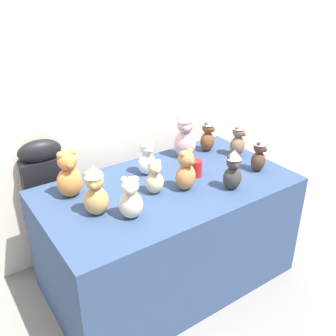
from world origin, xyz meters
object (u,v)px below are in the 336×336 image
Objects in this scene: teddy_bear_sand at (155,178)px; teddy_bear_cream at (131,199)px; display_table at (168,233)px; teddy_bear_cocoa at (259,154)px; teddy_bear_honey at (95,191)px; teddy_bear_charcoal at (233,170)px; teddy_bear_blush at (185,134)px; party_cup_red at (196,168)px; teddy_bear_mocha at (238,139)px; teddy_bear_chestnut at (208,134)px; teddy_bear_caramel at (186,171)px; teddy_bear_ginger at (69,175)px; teddy_bear_snow at (147,156)px; instrument_case at (49,207)px.

teddy_bear_sand is 0.29m from teddy_bear_cream.
teddy_bear_sand is at bearing -163.91° from display_table.
teddy_bear_cocoa is (0.99, 0.01, 0.00)m from teddy_bear_cream.
teddy_bear_cocoa is at bearing 21.82° from teddy_bear_honey.
teddy_bear_charcoal is 0.55m from teddy_bear_blush.
teddy_bear_sand is 0.48m from teddy_bear_charcoal.
teddy_bear_mocha is at bearing 10.32° from party_cup_red.
party_cup_red is at bearing 13.84° from teddy_bear_sand.
teddy_bear_chestnut is at bearing 32.80° from teddy_bear_sand.
teddy_bear_honey reaches higher than teddy_bear_mocha.
teddy_bear_cream is (-0.92, -0.46, -0.01)m from teddy_bear_chestnut.
teddy_bear_cream is (-0.43, -0.08, -0.01)m from teddy_bear_caramel.
teddy_bear_cream is at bearing -61.21° from teddy_bear_ginger.
teddy_bear_charcoal is 0.57m from teddy_bear_snow.
instrument_case is at bearing 127.29° from teddy_bear_honey.
teddy_bear_cream is 1.03× the size of teddy_bear_cocoa.
teddy_bear_ginger is (-0.43, 0.26, 0.04)m from teddy_bear_sand.
teddy_bear_sand is at bearing -26.16° from teddy_bear_ginger.
teddy_bear_sand is 2.01× the size of party_cup_red.
teddy_bear_caramel is 0.99× the size of teddy_bear_mocha.
teddy_bear_cream is at bearing -116.30° from teddy_bear_blush.
teddy_bear_sand is at bearing 30.11° from teddy_bear_honey.
teddy_bear_mocha is at bearing 43.63° from teddy_bear_cream.
teddy_bear_snow is (0.53, -0.02, -0.01)m from teddy_bear_ginger.
teddy_bear_caramel is at bearing -23.29° from teddy_bear_ginger.
teddy_bear_caramel is 1.00× the size of teddy_bear_chestnut.
teddy_bear_mocha reaches higher than teddy_bear_cream.
teddy_bear_sand is at bearing 149.66° from teddy_bear_caramel.
display_table is 0.85m from instrument_case.
teddy_bear_snow reaches higher than party_cup_red.
teddy_bear_cream reaches higher than teddy_bear_sand.
teddy_bear_chestnut is (0.25, 0.53, 0.00)m from teddy_bear_charcoal.
party_cup_red is (0.22, -0.00, 0.43)m from display_table.
instrument_case is at bearing 102.64° from teddy_bear_ginger.
teddy_bear_ginger is at bearing 161.56° from teddy_bear_chestnut.
party_cup_red is at bearing 123.12° from teddy_bear_charcoal.
teddy_bear_snow reaches higher than teddy_bear_cocoa.
teddy_bear_chestnut is 0.46m from teddy_bear_cocoa.
teddy_bear_honey is 1.13× the size of teddy_bear_chestnut.
display_table is 0.80m from teddy_bear_chestnut.
teddy_bear_honey is at bearing 175.63° from teddy_bear_chestnut.
teddy_bear_cream is (-0.67, 0.08, -0.01)m from teddy_bear_charcoal.
teddy_bear_chestnut is 0.89× the size of teddy_bear_ginger.
teddy_bear_caramel is at bearing -147.86° from party_cup_red.
teddy_bear_honey is (-0.39, -0.01, 0.04)m from teddy_bear_sand.
teddy_bear_snow is at bearing 127.52° from teddy_bear_cocoa.
teddy_bear_chestnut is 2.42× the size of party_cup_red.
display_table is 1.60× the size of instrument_case.
teddy_bear_cocoa is at bearing -16.07° from display_table.
teddy_bear_cocoa is at bearing -2.88° from teddy_bear_sand.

